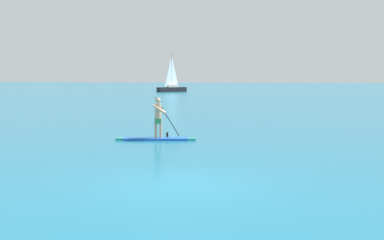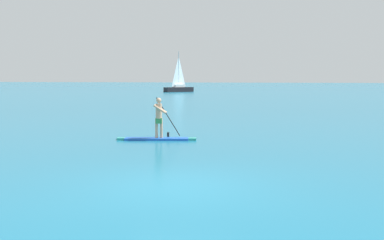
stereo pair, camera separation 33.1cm
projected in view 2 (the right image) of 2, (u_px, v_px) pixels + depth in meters
The scene contains 3 objects.
ground at pixel (176, 186), 11.09m from camera, with size 440.00×440.00×0.00m, color #196B8C.
paddleboarder_mid_center at pixel (158, 130), 19.18m from camera, with size 3.27×1.15×1.80m.
sailboat_left_horizon at pixel (179, 87), 82.79m from camera, with size 4.76×4.98×7.12m.
Camera 2 is at (2.87, -10.53, 2.57)m, focal length 43.62 mm.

